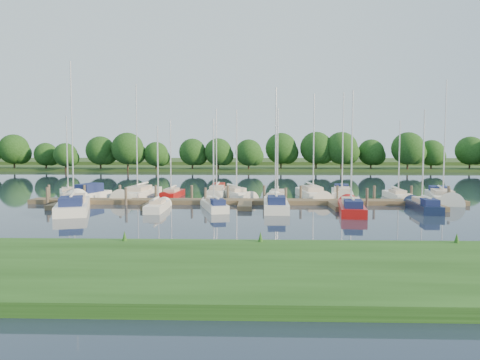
{
  "coord_description": "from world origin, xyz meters",
  "views": [
    {
      "loc": [
        0.84,
        -34.89,
        5.33
      ],
      "look_at": [
        -0.53,
        8.0,
        2.2
      ],
      "focal_mm": 35.0,
      "sensor_mm": 36.0,
      "label": 1
    }
  ],
  "objects_px": {
    "dock": "(246,202)",
    "motorboat": "(88,196)",
    "sailboat_n_5": "(236,195)",
    "sailboat_s_2": "(214,206)",
    "sailboat_n_0": "(68,194)"
  },
  "relations": [
    {
      "from": "sailboat_n_0",
      "to": "dock",
      "type": "bearing_deg",
      "value": 138.71
    },
    {
      "from": "sailboat_n_0",
      "to": "sailboat_s_2",
      "type": "distance_m",
      "value": 18.84
    },
    {
      "from": "dock",
      "to": "sailboat_s_2",
      "type": "xyz_separation_m",
      "value": [
        -2.54,
        -3.48,
        0.11
      ]
    },
    {
      "from": "sailboat_n_0",
      "to": "motorboat",
      "type": "distance_m",
      "value": 3.97
    },
    {
      "from": "sailboat_s_2",
      "to": "sailboat_n_0",
      "type": "bearing_deg",
      "value": 134.68
    },
    {
      "from": "sailboat_n_5",
      "to": "sailboat_s_2",
      "type": "distance_m",
      "value": 9.38
    },
    {
      "from": "dock",
      "to": "motorboat",
      "type": "bearing_deg",
      "value": 167.43
    },
    {
      "from": "dock",
      "to": "motorboat",
      "type": "xyz_separation_m",
      "value": [
        -15.75,
        3.51,
        0.19
      ]
    },
    {
      "from": "dock",
      "to": "sailboat_n_5",
      "type": "xyz_separation_m",
      "value": [
        -1.14,
        5.8,
        0.08
      ]
    },
    {
      "from": "sailboat_n_5",
      "to": "sailboat_s_2",
      "type": "relative_size",
      "value": 1.19
    },
    {
      "from": "sailboat_n_0",
      "to": "motorboat",
      "type": "xyz_separation_m",
      "value": [
        3.03,
        -2.56,
        0.12
      ]
    },
    {
      "from": "motorboat",
      "to": "dock",
      "type": "bearing_deg",
      "value": -178.76
    },
    {
      "from": "dock",
      "to": "sailboat_n_0",
      "type": "bearing_deg",
      "value": 162.1
    },
    {
      "from": "sailboat_n_5",
      "to": "sailboat_s_2",
      "type": "xyz_separation_m",
      "value": [
        -1.4,
        -9.28,
        0.04
      ]
    },
    {
      "from": "dock",
      "to": "motorboat",
      "type": "distance_m",
      "value": 16.14
    }
  ]
}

